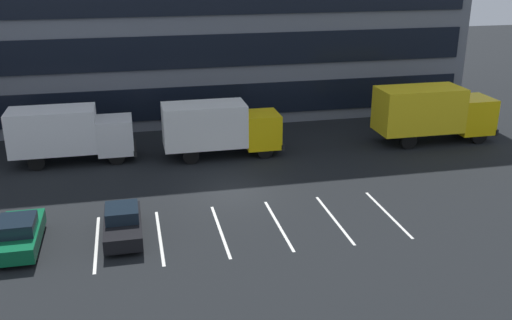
{
  "coord_description": "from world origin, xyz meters",
  "views": [
    {
      "loc": [
        -5.05,
        -28.46,
        12.45
      ],
      "look_at": [
        1.47,
        0.89,
        1.4
      ],
      "focal_mm": 40.82,
      "sensor_mm": 36.0,
      "label": 1
    }
  ],
  "objects_px": {
    "sedan_black": "(123,224)",
    "sedan_forest": "(19,234)",
    "box_truck_yellow": "(219,127)",
    "box_truck_white": "(69,132)",
    "box_truck_yellow_all": "(433,111)"
  },
  "relations": [
    {
      "from": "box_truck_yellow",
      "to": "box_truck_white",
      "type": "height_order",
      "value": "box_truck_yellow"
    },
    {
      "from": "sedan_black",
      "to": "sedan_forest",
      "type": "height_order",
      "value": "sedan_forest"
    },
    {
      "from": "box_truck_yellow",
      "to": "sedan_black",
      "type": "height_order",
      "value": "box_truck_yellow"
    },
    {
      "from": "box_truck_white",
      "to": "sedan_forest",
      "type": "bearing_deg",
      "value": -97.49
    },
    {
      "from": "box_truck_yellow",
      "to": "box_truck_white",
      "type": "relative_size",
      "value": 1.0
    },
    {
      "from": "sedan_black",
      "to": "sedan_forest",
      "type": "relative_size",
      "value": 0.96
    },
    {
      "from": "box_truck_yellow_all",
      "to": "box_truck_yellow",
      "type": "bearing_deg",
      "value": 179.18
    },
    {
      "from": "box_truck_yellow_all",
      "to": "sedan_black",
      "type": "height_order",
      "value": "box_truck_yellow_all"
    },
    {
      "from": "box_truck_white",
      "to": "sedan_forest",
      "type": "xyz_separation_m",
      "value": [
        -1.42,
        -10.83,
        -1.22
      ]
    },
    {
      "from": "box_truck_yellow_all",
      "to": "sedan_black",
      "type": "xyz_separation_m",
      "value": [
        -20.43,
        -9.66,
        -1.45
      ]
    },
    {
      "from": "sedan_black",
      "to": "sedan_forest",
      "type": "bearing_deg",
      "value": -178.49
    },
    {
      "from": "box_truck_white",
      "to": "box_truck_yellow_all",
      "type": "bearing_deg",
      "value": -2.59
    },
    {
      "from": "sedan_black",
      "to": "sedan_forest",
      "type": "xyz_separation_m",
      "value": [
        -4.41,
        -0.12,
        0.03
      ]
    },
    {
      "from": "box_truck_yellow_all",
      "to": "sedan_black",
      "type": "bearing_deg",
      "value": -154.71
    },
    {
      "from": "box_truck_yellow",
      "to": "sedan_forest",
      "type": "relative_size",
      "value": 1.79
    }
  ]
}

